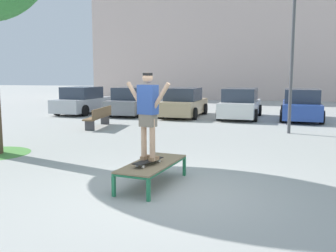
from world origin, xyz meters
TOP-DOWN VIEW (x-y plane):
  - ground_plane at (0.00, 0.00)m, footprint 120.00×120.00m
  - building_facade at (3.94, 27.74)m, footprint 32.81×4.00m
  - skate_box at (-0.39, 0.36)m, footprint 1.09×2.01m
  - skateboard at (-0.42, 0.18)m, footprint 0.46×0.82m
  - skater at (-0.42, 0.18)m, footprint 0.97×0.42m
  - car_silver at (-7.69, 13.04)m, footprint 2.28×4.37m
  - car_grey at (-4.78, 13.01)m, footprint 2.06×4.27m
  - car_tan at (-1.88, 12.72)m, footprint 2.17×4.32m
  - car_white at (1.03, 12.59)m, footprint 2.22×4.34m
  - car_blue at (3.94, 12.38)m, footprint 2.21×4.34m
  - park_bench at (-4.66, 7.96)m, footprint 0.58×2.42m
  - light_post at (2.96, 7.93)m, footprint 0.36×0.36m

SIDE VIEW (x-z plane):
  - ground_plane at x=0.00m, z-range 0.00..0.00m
  - skate_box at x=-0.39m, z-range 0.18..0.64m
  - park_bench at x=-4.66m, z-range 0.03..0.86m
  - skateboard at x=-0.42m, z-range 0.49..0.58m
  - car_silver at x=-7.69m, z-range -0.06..1.44m
  - car_grey at x=-4.78m, z-range -0.06..1.44m
  - car_tan at x=-1.88m, z-range -0.06..1.44m
  - car_white at x=1.03m, z-range -0.06..1.44m
  - car_blue at x=3.94m, z-range -0.06..1.44m
  - skater at x=-0.42m, z-range 0.68..2.38m
  - light_post at x=2.96m, z-range 0.91..6.74m
  - building_facade at x=3.94m, z-range 0.00..12.65m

